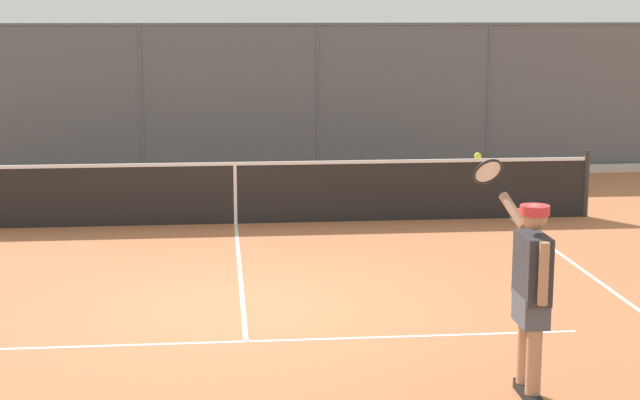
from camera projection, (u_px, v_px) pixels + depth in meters
The scene contains 5 objects.
ground_plane at pixel (243, 308), 11.42m from camera, with size 60.00×60.00×0.00m, color #B76B42.
court_line_markings at pixel (247, 352), 9.94m from camera, with size 8.74×10.51×0.01m.
fence_backdrop at pixel (230, 108), 20.77m from camera, with size 20.21×1.37×3.00m.
tennis_net at pixel (235, 192), 15.80m from camera, with size 11.22×0.09×1.07m.
tennis_player at pixel (531, 285), 8.60m from camera, with size 0.47×1.40×1.98m.
Camera 1 is at (0.23, 11.04, 3.27)m, focal length 57.73 mm.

